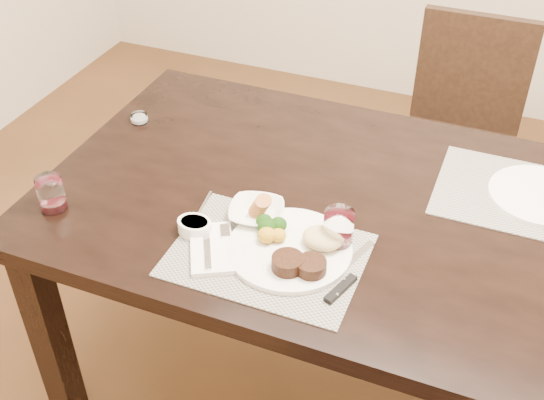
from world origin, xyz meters
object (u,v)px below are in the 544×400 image
at_px(chair_far, 461,125).
at_px(far_plate, 540,195).
at_px(cracker_bowl, 257,212).
at_px(steak_knife, 344,281).
at_px(wine_glass_near, 338,231).
at_px(dinner_plate, 295,248).

relative_size(chair_far, far_plate, 3.35).
bearing_deg(cracker_bowl, steak_knife, -26.67).
distance_m(chair_far, far_plate, 0.82).
bearing_deg(cracker_bowl, wine_glass_near, -5.60).
bearing_deg(steak_knife, far_plate, 70.99).
bearing_deg(far_plate, dinner_plate, -139.35).
bearing_deg(chair_far, wine_glass_near, -97.92).
xyz_separation_m(chair_far, dinner_plate, (-0.24, -1.18, 0.27)).
distance_m(steak_knife, wine_glass_near, 0.14).
xyz_separation_m(cracker_bowl, wine_glass_near, (0.22, -0.02, 0.03)).
bearing_deg(cracker_bowl, far_plate, 28.65).
height_order(chair_far, far_plate, chair_far).
height_order(cracker_bowl, wine_glass_near, wine_glass_near).
xyz_separation_m(cracker_bowl, far_plate, (0.67, 0.36, -0.01)).
height_order(wine_glass_near, far_plate, wine_glass_near).
distance_m(cracker_bowl, wine_glass_near, 0.23).
xyz_separation_m(dinner_plate, far_plate, (0.53, 0.45, -0.01)).
height_order(cracker_bowl, far_plate, cracker_bowl).
bearing_deg(dinner_plate, cracker_bowl, 160.10).
xyz_separation_m(chair_far, wine_glass_near, (-0.15, -1.11, 0.30)).
bearing_deg(dinner_plate, steak_knife, -6.43).
height_order(steak_knife, cracker_bowl, cracker_bowl).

